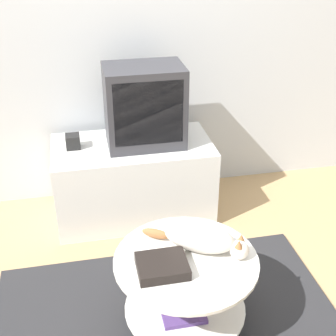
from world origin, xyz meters
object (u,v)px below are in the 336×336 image
at_px(tv, 145,106).
at_px(cat, 201,238).
at_px(dvd_box, 162,266).
at_px(speaker, 73,141).

bearing_deg(tv, cat, -84.16).
xyz_separation_m(tv, dvd_box, (-0.11, -1.12, -0.32)).
height_order(dvd_box, cat, cat).
distance_m(speaker, dvd_box, 1.20).
height_order(speaker, dvd_box, speaker).
bearing_deg(speaker, tv, -3.18).
height_order(speaker, cat, speaker).
bearing_deg(cat, tv, 127.29).
distance_m(tv, speaker, 0.51).
relative_size(tv, dvd_box, 2.25).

